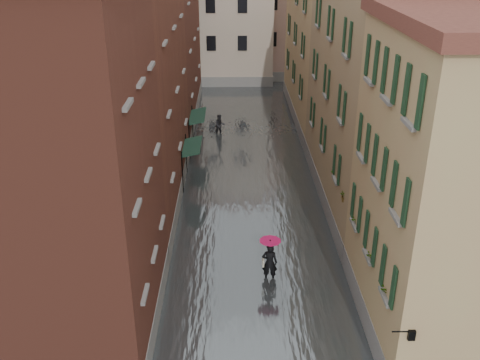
{
  "coord_description": "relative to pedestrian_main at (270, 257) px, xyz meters",
  "views": [
    {
      "loc": [
        -1.06,
        -18.69,
        14.07
      ],
      "look_at": [
        -0.68,
        5.27,
        3.0
      ],
      "focal_mm": 40.0,
      "sensor_mm": 36.0,
      "label": 1
    }
  ],
  "objects": [
    {
      "name": "building_end_cream",
      "position": [
        -3.55,
        36.95,
        5.26
      ],
      "size": [
        12.0,
        9.0,
        13.0
      ],
      "primitive_type": "cube",
      "color": "#AFA58B",
      "rests_on": "ground"
    },
    {
      "name": "floodwater",
      "position": [
        -0.55,
        11.95,
        -1.14
      ],
      "size": [
        10.0,
        60.0,
        0.2
      ],
      "primitive_type": "cube",
      "color": "#4F5557",
      "rests_on": "ground"
    },
    {
      "name": "wall_lantern",
      "position": [
        3.78,
        -7.05,
        1.77
      ],
      "size": [
        0.71,
        0.22,
        0.35
      ],
      "color": "black",
      "rests_on": "ground"
    },
    {
      "name": "building_left_mid",
      "position": [
        -7.55,
        7.95,
        5.01
      ],
      "size": [
        6.0,
        14.0,
        12.5
      ],
      "primitive_type": "cube",
      "color": "brown",
      "rests_on": "ground"
    },
    {
      "name": "building_end_pink",
      "position": [
        5.45,
        38.95,
        4.76
      ],
      "size": [
        10.0,
        9.0,
        12.0
      ],
      "primitive_type": "cube",
      "color": "tan",
      "rests_on": "ground"
    },
    {
      "name": "building_left_far",
      "position": [
        -7.55,
        22.95,
        5.76
      ],
      "size": [
        6.0,
        16.0,
        14.0
      ],
      "primitive_type": "cube",
      "color": "brown",
      "rests_on": "ground"
    },
    {
      "name": "building_right_far",
      "position": [
        6.45,
        22.95,
        4.51
      ],
      "size": [
        6.0,
        16.0,
        11.5
      ],
      "primitive_type": "cube",
      "color": "tan",
      "rests_on": "ground"
    },
    {
      "name": "building_right_mid",
      "position": [
        6.45,
        7.95,
        5.26
      ],
      "size": [
        6.0,
        14.0,
        13.0
      ],
      "primitive_type": "cube",
      "color": "#957C5A",
      "rests_on": "ground"
    },
    {
      "name": "building_right_near",
      "position": [
        6.45,
        -3.05,
        4.51
      ],
      "size": [
        6.0,
        8.0,
        11.5
      ],
      "primitive_type": "cube",
      "color": "tan",
      "rests_on": "ground"
    },
    {
      "name": "ground",
      "position": [
        -0.55,
        -1.05,
        -1.24
      ],
      "size": [
        120.0,
        120.0,
        0.0
      ],
      "primitive_type": "plane",
      "color": "#535456",
      "rests_on": "ground"
    },
    {
      "name": "building_left_near",
      "position": [
        -7.55,
        -3.05,
        5.26
      ],
      "size": [
        6.0,
        8.0,
        13.0
      ],
      "primitive_type": "cube",
      "color": "brown",
      "rests_on": "ground"
    },
    {
      "name": "awning_near",
      "position": [
        -4.04,
        10.07,
        1.23
      ],
      "size": [
        1.09,
        3.01,
        2.8
      ],
      "color": "#173426",
      "rests_on": "ground"
    },
    {
      "name": "pedestrian_main",
      "position": [
        0.0,
        0.0,
        0.0
      ],
      "size": [
        0.96,
        0.96,
        2.06
      ],
      "color": "black",
      "rests_on": "ground"
    },
    {
      "name": "window_planters",
      "position": [
        3.57,
        -0.49,
        2.27
      ],
      "size": [
        0.59,
        10.49,
        0.84
      ],
      "color": "brown",
      "rests_on": "ground"
    },
    {
      "name": "pedestrian_far",
      "position": [
        -2.52,
        18.75,
        -0.38
      ],
      "size": [
        1.0,
        0.88,
        1.71
      ],
      "primitive_type": "imported",
      "rotation": [
        0.0,
        0.0,
        0.33
      ],
      "color": "black",
      "rests_on": "ground"
    },
    {
      "name": "awning_far",
      "position": [
        -4.03,
        15.9,
        1.24
      ],
      "size": [
        1.09,
        3.36,
        2.8
      ],
      "color": "#173426",
      "rests_on": "ground"
    }
  ]
}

